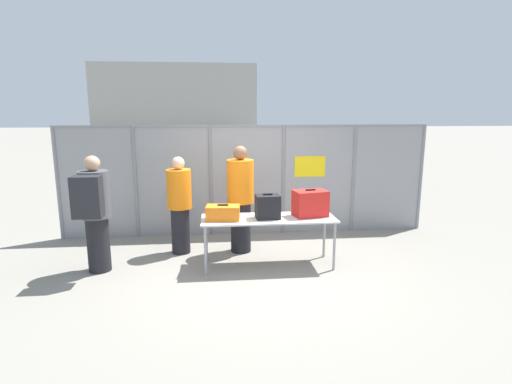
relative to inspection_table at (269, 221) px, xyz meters
name	(u,v)px	position (x,y,z in m)	size (l,w,h in m)	color
ground_plane	(257,270)	(-0.19, -0.18, -0.71)	(120.00, 120.00, 0.00)	gray
fence_section	(248,178)	(-0.18, 1.72, 0.40)	(7.06, 0.07, 2.11)	gray
inspection_table	(269,221)	(0.00, 0.00, 0.00)	(2.04, 0.69, 0.77)	silver
suitcase_orange	(223,213)	(-0.69, -0.05, 0.17)	(0.52, 0.33, 0.24)	orange
suitcase_black	(268,207)	(-0.02, -0.02, 0.24)	(0.37, 0.30, 0.38)	black
suitcase_red	(310,203)	(0.65, 0.05, 0.26)	(0.55, 0.42, 0.42)	red
traveler_hooded	(94,210)	(-2.55, -0.01, 0.25)	(0.43, 0.67, 1.74)	black
security_worker_near	(241,198)	(-0.38, 0.70, 0.23)	(0.45, 0.45, 1.81)	black
security_worker_far	(180,204)	(-1.40, 0.73, 0.14)	(0.40, 0.40, 1.63)	black
utility_trailer	(282,191)	(0.90, 4.06, -0.34)	(4.58, 1.89, 0.62)	silver
distant_hangar	(180,103)	(-4.17, 34.76, 2.48)	(13.90, 11.83, 6.38)	#999993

